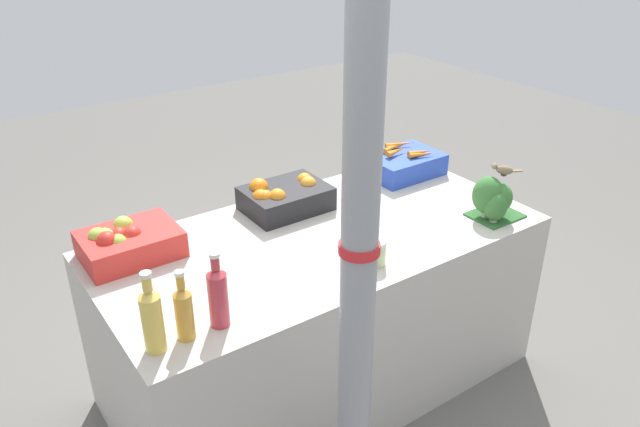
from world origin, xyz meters
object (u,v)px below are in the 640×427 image
at_px(orange_crate, 284,197).
at_px(juice_bottle_golden, 152,318).
at_px(apple_crate, 127,242).
at_px(carrot_crate, 403,163).
at_px(juice_bottle_amber, 184,311).
at_px(sparrow_bird, 503,170).
at_px(support_pole, 358,282).
at_px(pickle_jar, 374,251).
at_px(broccoli_pile, 493,199).
at_px(juice_bottle_ruby, 218,295).

relative_size(orange_crate, juice_bottle_golden, 1.30).
relative_size(apple_crate, carrot_crate, 1.00).
relative_size(juice_bottle_golden, juice_bottle_amber, 1.13).
distance_m(orange_crate, sparrow_bird, 0.97).
bearing_deg(juice_bottle_golden, carrot_crate, 21.04).
bearing_deg(apple_crate, support_pole, -72.61).
bearing_deg(pickle_jar, sparrow_bird, -0.60).
bearing_deg(pickle_jar, orange_crate, 93.72).
relative_size(apple_crate, orange_crate, 1.00).
bearing_deg(pickle_jar, broccoli_pile, -0.65).
bearing_deg(juice_bottle_ruby, carrot_crate, 24.17).
distance_m(broccoli_pile, sparrow_bird, 0.14).
bearing_deg(broccoli_pile, juice_bottle_golden, -179.96).
bearing_deg(sparrow_bird, broccoli_pile, 54.41).
bearing_deg(sparrow_bird, juice_bottle_amber, 54.34).
distance_m(orange_crate, broccoli_pile, 0.92).
xyz_separation_m(broccoli_pile, sparrow_bird, (0.04, 0.00, 0.13)).
bearing_deg(juice_bottle_golden, broccoli_pile, 0.04).
relative_size(carrot_crate, juice_bottle_amber, 1.48).
bearing_deg(support_pole, juice_bottle_ruby, 117.56).
relative_size(juice_bottle_amber, pickle_jar, 2.43).
distance_m(orange_crate, carrot_crate, 0.71).
xyz_separation_m(carrot_crate, broccoli_pile, (-0.02, -0.60, 0.04)).
bearing_deg(broccoli_pile, orange_crate, 139.22).
relative_size(orange_crate, broccoli_pile, 1.61).
xyz_separation_m(broccoli_pile, pickle_jar, (-0.66, 0.01, -0.05)).
bearing_deg(orange_crate, support_pole, -110.96).
bearing_deg(pickle_jar, juice_bottle_amber, -179.37).
height_order(broccoli_pile, juice_bottle_ruby, juice_bottle_ruby).
bearing_deg(juice_bottle_ruby, support_pole, -62.44).
bearing_deg(pickle_jar, juice_bottle_golden, -179.44).
distance_m(apple_crate, juice_bottle_ruby, 0.61).
bearing_deg(juice_bottle_amber, support_pole, -51.46).
bearing_deg(orange_crate, broccoli_pile, -40.78).
height_order(orange_crate, juice_bottle_golden, juice_bottle_golden).
bearing_deg(orange_crate, sparrow_bird, -39.08).
bearing_deg(juice_bottle_golden, juice_bottle_ruby, 0.00).
bearing_deg(broccoli_pile, apple_crate, 157.05).
bearing_deg(carrot_crate, broccoli_pile, -91.65).
bearing_deg(carrot_crate, orange_crate, -179.98).
bearing_deg(sparrow_bird, pickle_jar, 53.69).
xyz_separation_m(carrot_crate, pickle_jar, (-0.68, -0.59, -0.01)).
bearing_deg(support_pole, juice_bottle_amber, 128.54).
relative_size(apple_crate, pickle_jar, 3.59).
bearing_deg(sparrow_bird, juice_bottle_ruby, 54.34).
distance_m(juice_bottle_amber, sparrow_bird, 1.49).
xyz_separation_m(apple_crate, orange_crate, (0.73, -0.00, -0.00)).
distance_m(apple_crate, pickle_jar, 0.97).
xyz_separation_m(orange_crate, juice_bottle_amber, (-0.75, -0.60, 0.04)).
xyz_separation_m(apple_crate, sparrow_bird, (1.47, -0.60, 0.16)).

